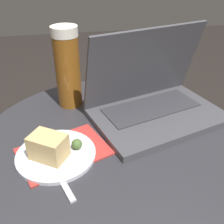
% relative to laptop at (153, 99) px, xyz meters
% --- Properties ---
extents(table, '(0.68, 0.68, 0.53)m').
position_rel_laptop_xyz_m(table, '(-0.13, -0.08, -0.19)').
color(table, '#515156').
rests_on(table, ground_plane).
extents(napkin, '(0.23, 0.20, 0.00)m').
position_rel_laptop_xyz_m(napkin, '(-0.25, -0.12, -0.05)').
color(napkin, '#B7332D').
rests_on(napkin, table).
extents(laptop, '(0.39, 0.32, 0.24)m').
position_rel_laptop_xyz_m(laptop, '(0.00, 0.00, 0.00)').
color(laptop, '#47474C').
rests_on(laptop, table).
extents(beer_glass, '(0.07, 0.07, 0.23)m').
position_rel_laptop_xyz_m(beer_glass, '(-0.22, 0.11, 0.07)').
color(beer_glass, brown).
rests_on(beer_glass, table).
extents(snack_plate, '(0.18, 0.18, 0.06)m').
position_rel_laptop_xyz_m(snack_plate, '(-0.27, -0.13, -0.03)').
color(snack_plate, silver).
rests_on(snack_plate, table).
extents(fork, '(0.08, 0.19, 0.00)m').
position_rel_laptop_xyz_m(fork, '(-0.28, -0.16, -0.05)').
color(fork, silver).
rests_on(fork, table).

